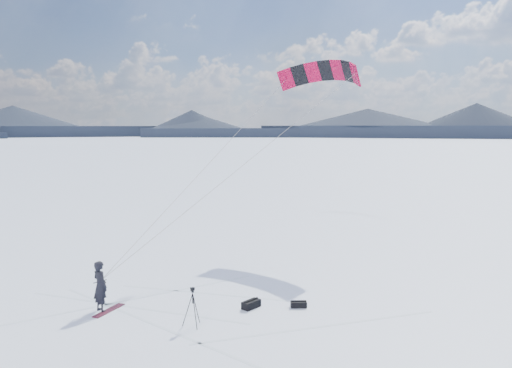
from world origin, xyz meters
TOP-DOWN VIEW (x-y plane):
  - ground at (0.00, 0.00)m, footprint 1800.00×1800.00m
  - horizon_hills at (-0.00, -0.00)m, footprint 704.00×704.42m
  - snow_tracks at (-1.44, -0.32)m, footprint 13.93×10.25m
  - snowkiter at (-2.56, 2.54)m, footprint 0.64×0.81m
  - snowboard at (-2.31, 2.42)m, footprint 1.42×1.11m
  - tripod at (-0.22, -0.56)m, footprint 0.68×0.61m
  - gear_bag_a at (2.40, -0.13)m, footprint 0.83×0.56m
  - gear_bag_b at (3.99, -1.04)m, footprint 0.68×0.56m
  - power_kite at (11.68, 7.24)m, footprint 15.54×7.30m

SIDE VIEW (x-z plane):
  - ground at x=0.00m, z-range 0.00..0.00m
  - snowkiter at x=-2.56m, z-range -0.97..0.97m
  - snow_tracks at x=-1.44m, z-range 0.00..0.01m
  - snowboard at x=-2.31m, z-range 0.00..0.04m
  - gear_bag_b at x=3.99m, z-range -0.02..0.26m
  - gear_bag_a at x=2.40m, z-range -0.02..0.32m
  - tripod at x=-0.22m, z-range 0.20..1.58m
  - horizon_hills at x=0.00m, z-range -0.87..7.34m
  - power_kite at x=11.68m, z-range 5.08..14.66m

